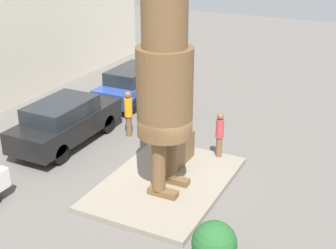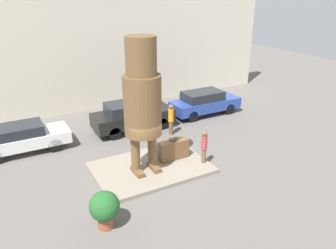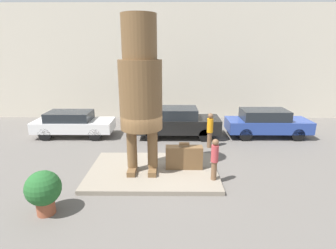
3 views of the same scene
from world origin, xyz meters
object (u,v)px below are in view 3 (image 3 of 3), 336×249
at_px(tourist, 215,158).
at_px(worker_hivis, 210,129).
at_px(statue_figure, 140,85).
at_px(parked_car_white, 73,123).
at_px(parked_car_blue, 267,122).
at_px(giant_suitcase, 184,157).
at_px(parked_car_black, 177,122).
at_px(planter_pot, 43,190).

bearing_deg(tourist, worker_hivis, 84.13).
xyz_separation_m(statue_figure, parked_car_white, (-4.54, 4.92, -2.83)).
height_order(statue_figure, parked_car_blue, statue_figure).
distance_m(giant_suitcase, parked_car_black, 4.59).
height_order(parked_car_blue, worker_hivis, worker_hivis).
xyz_separation_m(statue_figure, giant_suitcase, (1.67, 0.30, -2.99)).
height_order(tourist, worker_hivis, worker_hivis).
bearing_deg(tourist, statue_figure, 165.64).
bearing_deg(parked_car_black, worker_hivis, -46.65).
distance_m(parked_car_black, parked_car_blue, 5.18).
xyz_separation_m(planter_pot, worker_hivis, (5.86, 5.79, 0.19)).
xyz_separation_m(giant_suitcase, planter_pot, (-4.40, -2.94, 0.16)).
bearing_deg(parked_car_blue, worker_hivis, -153.03).
bearing_deg(statue_figure, parked_car_black, 72.85).
height_order(parked_car_white, planter_pot, parked_car_white).
bearing_deg(worker_hivis, parked_car_white, 167.01).
bearing_deg(tourist, giant_suitcase, 137.01).
bearing_deg(parked_car_black, planter_pot, -119.37).
height_order(statue_figure, worker_hivis, statue_figure).
bearing_deg(giant_suitcase, planter_pot, -146.25).
relative_size(statue_figure, parked_car_white, 1.32).
relative_size(statue_figure, planter_pot, 4.21).
distance_m(statue_figure, tourist, 3.83).
bearing_deg(worker_hivis, planter_pot, -135.37).
relative_size(statue_figure, parked_car_black, 1.25).
xyz_separation_m(giant_suitcase, parked_car_white, (-6.21, 4.62, 0.16)).
xyz_separation_m(parked_car_blue, planter_pot, (-9.41, -7.59, -0.04)).
bearing_deg(parked_car_white, giant_suitcase, -36.66).
bearing_deg(giant_suitcase, parked_car_white, 143.34).
height_order(statue_figure, parked_car_black, statue_figure).
distance_m(statue_figure, parked_car_blue, 8.77).
relative_size(parked_car_black, worker_hivis, 2.59).
height_order(parked_car_white, worker_hivis, worker_hivis).
xyz_separation_m(statue_figure, tourist, (2.74, -0.70, -2.58)).
height_order(statue_figure, parked_car_white, statue_figure).
bearing_deg(parked_car_blue, planter_pot, -141.09).
distance_m(parked_car_black, worker_hivis, 2.38).
distance_m(statue_figure, worker_hivis, 5.17).
relative_size(giant_suitcase, worker_hivis, 0.82).
bearing_deg(giant_suitcase, tourist, -42.99).
distance_m(tourist, parked_car_white, 9.20).
height_order(tourist, parked_car_black, tourist).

